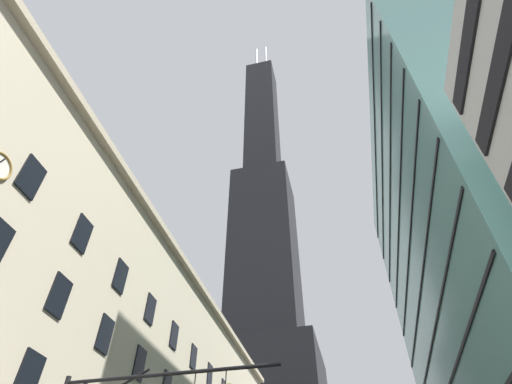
% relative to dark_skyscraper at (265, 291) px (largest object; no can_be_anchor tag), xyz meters
% --- Properties ---
extents(dark_skyscraper, '(28.69, 28.69, 215.30)m').
position_rel_dark_skyscraper_xyz_m(dark_skyscraper, '(0.00, 0.00, 0.00)').
color(dark_skyscraper, black).
rests_on(dark_skyscraper, ground).
extents(glass_office_midrise, '(14.15, 38.01, 43.21)m').
position_rel_dark_skyscraper_xyz_m(glass_office_midrise, '(36.33, -70.10, -41.36)').
color(glass_office_midrise, slate).
rests_on(glass_office_midrise, ground).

